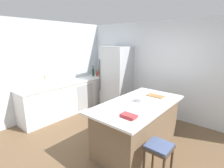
{
  "coord_description": "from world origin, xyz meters",
  "views": [
    {
      "loc": [
        1.97,
        -2.2,
        2.08
      ],
      "look_at": [
        -0.76,
        1.05,
        1.0
      ],
      "focal_mm": 27.4,
      "sensor_mm": 36.0,
      "label": 1
    }
  ],
  "objects_px": {
    "sink_faucet": "(55,79)",
    "cutting_board": "(155,96)",
    "bar_stool": "(159,151)",
    "refrigerator": "(117,78)",
    "flower_vase": "(45,83)",
    "wine_bottle": "(93,72)",
    "vinegar_bottle": "(99,72)",
    "mixing_bowl": "(139,99)",
    "hot_sauce_bottle": "(97,74)",
    "kitchen_island": "(138,124)",
    "gin_bottle": "(102,72)",
    "cookbook_stack": "(129,116)"
  },
  "relations": [
    {
      "from": "bar_stool",
      "to": "vinegar_bottle",
      "type": "xyz_separation_m",
      "value": [
        -3.15,
        2.01,
        0.51
      ]
    },
    {
      "from": "sink_faucet",
      "to": "mixing_bowl",
      "type": "height_order",
      "value": "sink_faucet"
    },
    {
      "from": "hot_sauce_bottle",
      "to": "cutting_board",
      "type": "height_order",
      "value": "hot_sauce_bottle"
    },
    {
      "from": "mixing_bowl",
      "to": "kitchen_island",
      "type": "bearing_deg",
      "value": -66.0
    },
    {
      "from": "wine_bottle",
      "to": "mixing_bowl",
      "type": "height_order",
      "value": "wine_bottle"
    },
    {
      "from": "kitchen_island",
      "to": "refrigerator",
      "type": "bearing_deg",
      "value": 140.23
    },
    {
      "from": "sink_faucet",
      "to": "flower_vase",
      "type": "xyz_separation_m",
      "value": [
        0.06,
        -0.31,
        -0.06
      ]
    },
    {
      "from": "bar_stool",
      "to": "hot_sauce_bottle",
      "type": "height_order",
      "value": "hot_sauce_bottle"
    },
    {
      "from": "bar_stool",
      "to": "hot_sauce_bottle",
      "type": "bearing_deg",
      "value": 148.84
    },
    {
      "from": "wine_bottle",
      "to": "cookbook_stack",
      "type": "relative_size",
      "value": 1.38
    },
    {
      "from": "vinegar_bottle",
      "to": "cookbook_stack",
      "type": "bearing_deg",
      "value": -37.9
    },
    {
      "from": "bar_stool",
      "to": "mixing_bowl",
      "type": "bearing_deg",
      "value": 137.74
    },
    {
      "from": "bar_stool",
      "to": "gin_bottle",
      "type": "distance_m",
      "value": 3.78
    },
    {
      "from": "kitchen_island",
      "to": "mixing_bowl",
      "type": "xyz_separation_m",
      "value": [
        -0.04,
        0.09,
        0.49
      ]
    },
    {
      "from": "kitchen_island",
      "to": "hot_sauce_bottle",
      "type": "relative_size",
      "value": 10.24
    },
    {
      "from": "bar_stool",
      "to": "sink_faucet",
      "type": "xyz_separation_m",
      "value": [
        -3.24,
        0.37,
        0.56
      ]
    },
    {
      "from": "wine_bottle",
      "to": "cutting_board",
      "type": "xyz_separation_m",
      "value": [
        2.59,
        -0.64,
        -0.13
      ]
    },
    {
      "from": "hot_sauce_bottle",
      "to": "sink_faucet",
      "type": "bearing_deg",
      "value": -92.69
    },
    {
      "from": "flower_vase",
      "to": "wine_bottle",
      "type": "bearing_deg",
      "value": 92.25
    },
    {
      "from": "hot_sauce_bottle",
      "to": "wine_bottle",
      "type": "relative_size",
      "value": 0.56
    },
    {
      "from": "sink_faucet",
      "to": "gin_bottle",
      "type": "xyz_separation_m",
      "value": [
        0.14,
        1.73,
        -0.04
      ]
    },
    {
      "from": "hot_sauce_bottle",
      "to": "wine_bottle",
      "type": "distance_m",
      "value": 0.13
    },
    {
      "from": "vinegar_bottle",
      "to": "flower_vase",
      "type": "bearing_deg",
      "value": -90.94
    },
    {
      "from": "gin_bottle",
      "to": "bar_stool",
      "type": "bearing_deg",
      "value": -34.1
    },
    {
      "from": "wine_bottle",
      "to": "cookbook_stack",
      "type": "bearing_deg",
      "value": -34.38
    },
    {
      "from": "refrigerator",
      "to": "vinegar_bottle",
      "type": "distance_m",
      "value": 0.81
    },
    {
      "from": "bar_stool",
      "to": "cookbook_stack",
      "type": "relative_size",
      "value": 2.46
    },
    {
      "from": "flower_vase",
      "to": "bar_stool",
      "type": "bearing_deg",
      "value": -0.99
    },
    {
      "from": "bar_stool",
      "to": "refrigerator",
      "type": "bearing_deg",
      "value": 140.25
    },
    {
      "from": "kitchen_island",
      "to": "sink_faucet",
      "type": "bearing_deg",
      "value": -174.77
    },
    {
      "from": "refrigerator",
      "to": "flower_vase",
      "type": "xyz_separation_m",
      "value": [
        -0.84,
        -1.89,
        0.06
      ]
    },
    {
      "from": "refrigerator",
      "to": "bar_stool",
      "type": "relative_size",
      "value": 3.03
    },
    {
      "from": "vinegar_bottle",
      "to": "cutting_board",
      "type": "xyz_separation_m",
      "value": [
        2.49,
        -0.82,
        -0.1
      ]
    },
    {
      "from": "sink_faucet",
      "to": "cutting_board",
      "type": "height_order",
      "value": "sink_faucet"
    },
    {
      "from": "cookbook_stack",
      "to": "hot_sauce_bottle",
      "type": "bearing_deg",
      "value": 143.55
    },
    {
      "from": "cookbook_stack",
      "to": "refrigerator",
      "type": "bearing_deg",
      "value": 132.61
    },
    {
      "from": "sink_faucet",
      "to": "cutting_board",
      "type": "relative_size",
      "value": 0.85
    },
    {
      "from": "flower_vase",
      "to": "wine_bottle",
      "type": "xyz_separation_m",
      "value": [
        -0.07,
        1.77,
        0.04
      ]
    },
    {
      "from": "bar_stool",
      "to": "flower_vase",
      "type": "relative_size",
      "value": 1.95
    },
    {
      "from": "mixing_bowl",
      "to": "cutting_board",
      "type": "height_order",
      "value": "mixing_bowl"
    },
    {
      "from": "cutting_board",
      "to": "wine_bottle",
      "type": "bearing_deg",
      "value": 166.02
    },
    {
      "from": "flower_vase",
      "to": "cutting_board",
      "type": "height_order",
      "value": "flower_vase"
    },
    {
      "from": "wine_bottle",
      "to": "hot_sauce_bottle",
      "type": "bearing_deg",
      "value": 44.33
    },
    {
      "from": "gin_bottle",
      "to": "cutting_board",
      "type": "bearing_deg",
      "value": -20.57
    },
    {
      "from": "hot_sauce_bottle",
      "to": "cutting_board",
      "type": "bearing_deg",
      "value": -16.25
    },
    {
      "from": "kitchen_island",
      "to": "hot_sauce_bottle",
      "type": "bearing_deg",
      "value": 151.72
    },
    {
      "from": "sink_faucet",
      "to": "kitchen_island",
      "type": "bearing_deg",
      "value": 5.23
    },
    {
      "from": "refrigerator",
      "to": "mixing_bowl",
      "type": "height_order",
      "value": "refrigerator"
    },
    {
      "from": "flower_vase",
      "to": "hot_sauce_bottle",
      "type": "bearing_deg",
      "value": 89.46
    },
    {
      "from": "refrigerator",
      "to": "wine_bottle",
      "type": "bearing_deg",
      "value": -172.59
    }
  ]
}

